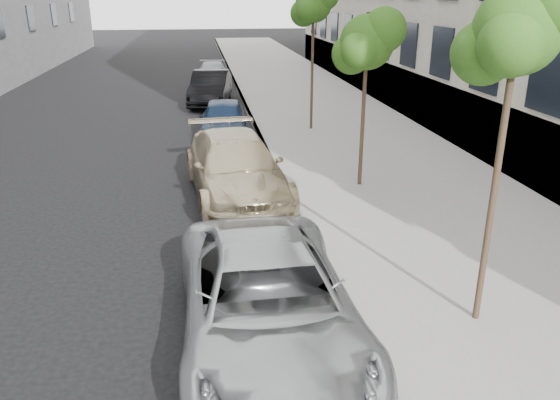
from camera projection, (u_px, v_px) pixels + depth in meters
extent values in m
cube|color=gray|center=(296.00, 89.00, 29.56)|extent=(6.40, 72.00, 0.14)
cube|color=#9E9B93|center=(238.00, 90.00, 29.13)|extent=(0.15, 72.00, 0.14)
cylinder|color=#38281C|center=(498.00, 165.00, 7.68)|extent=(0.10, 0.10, 5.02)
sphere|color=#295C17|center=(518.00, 31.00, 7.04)|extent=(1.17, 1.17, 1.17)
sphere|color=#295C17|center=(556.00, 6.00, 6.80)|extent=(0.94, 0.94, 0.94)
sphere|color=#295C17|center=(483.00, 53.00, 7.34)|extent=(0.88, 0.88, 0.88)
cylinder|color=#38281C|center=(364.00, 103.00, 13.81)|extent=(0.10, 0.10, 4.36)
sphere|color=#295C17|center=(367.00, 42.00, 13.29)|extent=(1.34, 1.34, 1.34)
sphere|color=#295C17|center=(384.00, 30.00, 13.05)|extent=(1.07, 1.07, 1.07)
sphere|color=#295C17|center=(352.00, 54.00, 13.59)|extent=(1.00, 1.00, 1.00)
cylinder|color=#38281C|center=(312.00, 59.00, 19.69)|extent=(0.10, 0.10, 5.12)
sphere|color=#295C17|center=(313.00, 4.00, 19.03)|extent=(1.27, 1.27, 1.27)
sphere|color=#295C17|center=(304.00, 13.00, 19.33)|extent=(0.95, 0.95, 0.95)
imported|color=#ABAEAF|center=(268.00, 303.00, 7.84)|extent=(2.55, 5.41, 1.49)
imported|color=tan|center=(236.00, 168.00, 13.78)|extent=(2.72, 5.62, 1.58)
imported|color=#111F38|center=(224.00, 120.00, 19.47)|extent=(1.92, 4.18, 1.39)
imported|color=black|center=(211.00, 88.00, 25.58)|extent=(2.27, 4.83, 1.53)
imported|color=#94969B|center=(213.00, 74.00, 30.95)|extent=(1.90, 4.38, 1.26)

